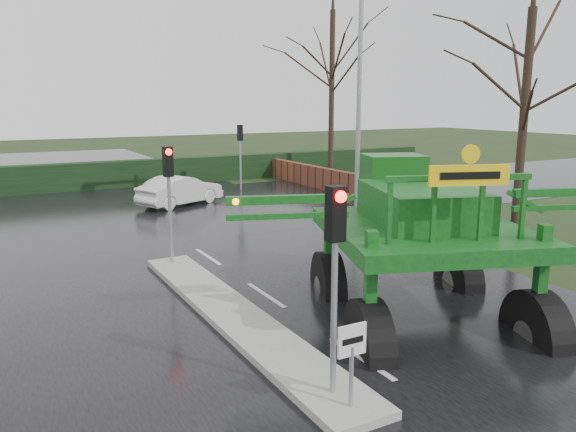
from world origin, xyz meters
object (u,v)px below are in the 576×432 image
keep_left_sign (352,352)px  white_sedan (181,205)px  traffic_signal_near (335,247)px  traffic_signal_far (240,142)px  street_light_right (354,71)px  crop_sprayer (368,229)px  traffic_signal_mid (169,180)px

keep_left_sign → white_sedan: 18.84m
keep_left_sign → traffic_signal_near: bearing=90.0°
traffic_signal_far → white_sedan: 5.93m
street_light_right → crop_sprayer: bearing=-123.9°
traffic_signal_near → white_sedan: traffic_signal_near is taller
traffic_signal_near → traffic_signal_mid: 8.50m
keep_left_sign → traffic_signal_mid: size_ratio=0.38×
traffic_signal_mid → white_sedan: size_ratio=0.84×
traffic_signal_near → traffic_signal_far: same height
keep_left_sign → crop_sprayer: 3.00m
keep_left_sign → white_sedan: bearing=79.6°
crop_sprayer → traffic_signal_mid: bearing=124.4°
street_light_right → crop_sprayer: 14.29m
traffic_signal_far → white_sedan: (-4.40, -3.01, -2.59)m
street_light_right → traffic_signal_mid: bearing=-154.6°
traffic_signal_near → traffic_signal_far: bearing=69.6°
crop_sprayer → keep_left_sign: bearing=-111.4°
keep_left_sign → white_sedan: (3.40, 18.50, -1.06)m
traffic_signal_mid → traffic_signal_far: bearing=58.1°
white_sedan → street_light_right: bearing=-153.2°
traffic_signal_near → white_sedan: (3.40, 18.01, -2.59)m
crop_sprayer → traffic_signal_far: bearing=92.8°
traffic_signal_far → white_sedan: size_ratio=0.84×
street_light_right → keep_left_sign: bearing=-125.1°
white_sedan → crop_sprayer: bearing=150.5°
crop_sprayer → white_sedan: size_ratio=2.01×
keep_left_sign → traffic_signal_far: 22.93m
keep_left_sign → traffic_signal_near: 1.61m
traffic_signal_near → traffic_signal_far: 22.42m
traffic_signal_mid → traffic_signal_far: (7.80, 12.52, 0.00)m
traffic_signal_mid → white_sedan: traffic_signal_mid is taller
traffic_signal_near → street_light_right: (9.49, 13.01, 3.40)m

